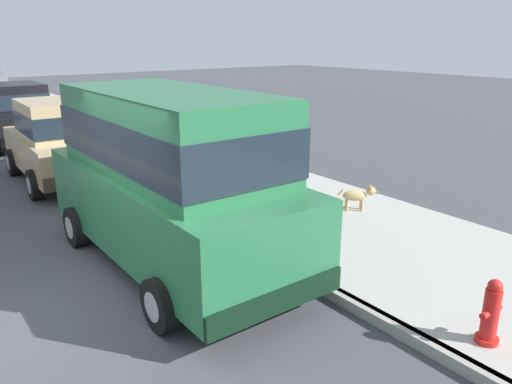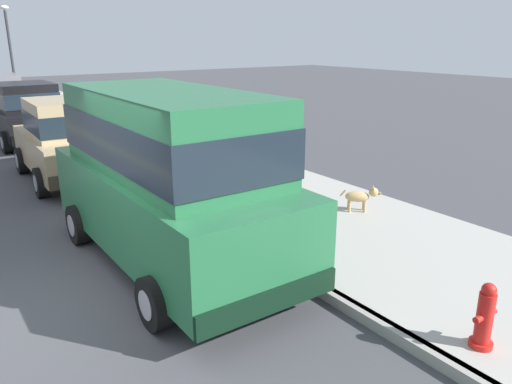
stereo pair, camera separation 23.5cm
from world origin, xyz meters
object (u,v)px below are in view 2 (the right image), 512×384
(car_green_van, at_px, (169,171))
(car_black_hatchback, at_px, (26,112))
(car_tan_hatchback, at_px, (68,139))
(fire_hydrant, at_px, (485,318))
(street_lamp, at_px, (10,44))
(dog_tan, at_px, (361,196))

(car_green_van, relative_size, car_black_hatchback, 1.28)
(car_tan_hatchback, bearing_deg, fire_hydrant, -80.64)
(car_green_van, xyz_separation_m, car_black_hatchback, (0.11, 10.30, -0.42))
(fire_hydrant, relative_size, street_lamp, 0.16)
(car_black_hatchback, xyz_separation_m, fire_hydrant, (1.44, -14.26, -0.50))
(street_lamp, bearing_deg, car_black_hatchback, -98.39)
(car_tan_hatchback, bearing_deg, car_black_hatchback, 88.89)
(car_green_van, height_order, street_lamp, street_lamp)
(dog_tan, bearing_deg, car_black_hatchback, 108.18)
(dog_tan, distance_m, fire_hydrant, 4.15)
(car_black_hatchback, bearing_deg, street_lamp, 81.61)
(car_black_hatchback, height_order, dog_tan, car_black_hatchback)
(car_green_van, xyz_separation_m, street_lamp, (1.46, 19.40, 1.51))
(car_green_van, relative_size, dog_tan, 7.85)
(car_tan_hatchback, bearing_deg, street_lamp, 84.15)
(dog_tan, bearing_deg, street_lamp, 96.23)
(car_green_van, distance_m, fire_hydrant, 4.35)
(car_black_hatchback, bearing_deg, fire_hydrant, -84.22)
(car_tan_hatchback, bearing_deg, dog_tan, -57.85)
(car_black_hatchback, relative_size, street_lamp, 0.87)
(car_tan_hatchback, xyz_separation_m, car_black_hatchback, (0.10, 4.93, 0.00))
(fire_hydrant, distance_m, street_lamp, 23.48)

